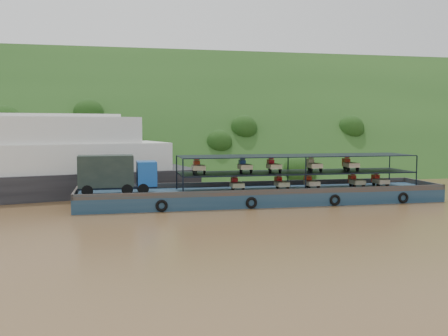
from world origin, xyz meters
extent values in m
plane|color=brown|center=(0.00, 0.00, 0.00)|extent=(160.00, 160.00, 0.00)
cube|color=#1C3C16|center=(0.00, 36.00, 0.00)|extent=(140.00, 39.60, 39.60)
cube|color=#15314B|center=(1.27, 0.63, 0.60)|extent=(35.00, 7.00, 1.20)
cube|color=#592D19|center=(1.27, 4.03, 1.45)|extent=(35.00, 0.20, 0.50)
cube|color=#592D19|center=(1.27, -2.77, 1.45)|extent=(35.00, 0.20, 0.50)
cube|color=#592D19|center=(18.67, 0.63, 1.45)|extent=(0.20, 7.00, 0.50)
cube|color=#592D19|center=(-16.13, 0.63, 1.45)|extent=(0.20, 7.00, 0.50)
torus|color=black|center=(-8.73, -2.92, 0.55)|extent=(1.06, 0.26, 1.06)
torus|color=black|center=(-0.73, -2.92, 0.55)|extent=(1.06, 0.26, 1.06)
torus|color=black|center=(7.27, -2.92, 0.55)|extent=(1.06, 0.26, 1.06)
torus|color=black|center=(14.27, -2.92, 0.55)|extent=(1.06, 0.26, 1.06)
cylinder|color=black|center=(-15.04, -0.51, 1.71)|extent=(1.03, 0.39, 1.02)
cylinder|color=black|center=(-15.10, 1.63, 1.71)|extent=(1.03, 0.39, 1.02)
cylinder|color=black|center=(-11.59, -0.40, 1.71)|extent=(1.03, 0.39, 1.02)
cylinder|color=black|center=(-11.65, 1.73, 1.71)|extent=(1.03, 0.39, 1.02)
cylinder|color=black|center=(-10.17, -0.35, 1.71)|extent=(1.03, 0.39, 1.02)
cylinder|color=black|center=(-10.23, 1.78, 1.71)|extent=(1.03, 0.39, 1.02)
cube|color=black|center=(-12.43, 0.64, 1.86)|extent=(6.97, 2.45, 0.20)
cube|color=#174C9E|center=(-9.79, 0.73, 3.03)|extent=(1.80, 2.49, 2.23)
cube|color=black|center=(-8.93, 0.75, 3.43)|extent=(0.12, 2.03, 0.91)
cube|color=black|center=(-13.45, 0.61, 3.33)|extent=(4.95, 2.59, 2.84)
cube|color=black|center=(4.77, 0.63, 2.86)|extent=(23.00, 5.00, 0.12)
cube|color=black|center=(4.77, 0.63, 4.50)|extent=(23.00, 5.00, 0.08)
cylinder|color=black|center=(-6.73, -1.87, 2.85)|extent=(0.12, 0.12, 3.30)
cylinder|color=black|center=(-6.73, 3.13, 2.85)|extent=(0.12, 0.12, 3.30)
cylinder|color=black|center=(4.77, -1.87, 2.85)|extent=(0.12, 0.12, 3.30)
cylinder|color=black|center=(4.77, 3.13, 2.85)|extent=(0.12, 0.12, 3.30)
cylinder|color=black|center=(16.27, -1.87, 2.85)|extent=(0.12, 0.12, 3.30)
cylinder|color=black|center=(16.27, 3.13, 2.85)|extent=(0.12, 0.12, 3.30)
cylinder|color=black|center=(-1.32, 1.68, 1.46)|extent=(0.12, 0.52, 0.52)
cylinder|color=black|center=(-1.82, -0.12, 1.46)|extent=(0.14, 0.52, 0.52)
cylinder|color=black|center=(-0.82, -0.12, 1.46)|extent=(0.14, 0.52, 0.52)
cube|color=beige|center=(-1.32, 0.23, 1.80)|extent=(1.15, 1.50, 0.44)
cube|color=#BB0C12|center=(-1.32, 1.38, 1.98)|extent=(0.55, 0.80, 0.80)
cube|color=#BB0C12|center=(-1.32, 1.18, 2.48)|extent=(0.50, 0.10, 0.10)
cylinder|color=black|center=(3.14, 1.68, 1.46)|extent=(0.12, 0.52, 0.52)
cylinder|color=black|center=(2.64, -0.12, 1.46)|extent=(0.14, 0.52, 0.52)
cylinder|color=black|center=(3.64, -0.12, 1.46)|extent=(0.14, 0.52, 0.52)
cube|color=beige|center=(3.14, 0.23, 1.80)|extent=(1.15, 1.50, 0.44)
cube|color=red|center=(3.14, 1.38, 1.98)|extent=(0.55, 0.80, 0.80)
cube|color=red|center=(3.14, 1.18, 2.48)|extent=(0.50, 0.10, 0.10)
cylinder|color=black|center=(6.26, 1.68, 1.46)|extent=(0.12, 0.52, 0.52)
cylinder|color=black|center=(5.76, -0.12, 1.46)|extent=(0.14, 0.52, 0.52)
cylinder|color=black|center=(6.76, -0.12, 1.46)|extent=(0.14, 0.52, 0.52)
cube|color=beige|center=(6.26, 0.23, 1.80)|extent=(1.15, 1.50, 0.44)
cube|color=red|center=(6.26, 1.38, 1.98)|extent=(0.55, 0.80, 0.80)
cube|color=red|center=(6.26, 1.18, 2.48)|extent=(0.50, 0.10, 0.10)
cylinder|color=black|center=(11.06, 1.68, 1.46)|extent=(0.12, 0.52, 0.52)
cylinder|color=black|center=(10.56, -0.12, 1.46)|extent=(0.14, 0.52, 0.52)
cylinder|color=black|center=(11.56, -0.12, 1.46)|extent=(0.14, 0.52, 0.52)
cube|color=tan|center=(11.06, 0.23, 1.80)|extent=(1.15, 1.50, 0.44)
cube|color=#B81A0C|center=(11.06, 1.38, 1.98)|extent=(0.55, 0.80, 0.80)
cube|color=#B81A0C|center=(11.06, 1.18, 2.48)|extent=(0.50, 0.10, 0.10)
cylinder|color=black|center=(13.68, 1.68, 1.46)|extent=(0.12, 0.52, 0.52)
cylinder|color=black|center=(13.18, -0.12, 1.46)|extent=(0.14, 0.52, 0.52)
cylinder|color=black|center=(14.18, -0.12, 1.46)|extent=(0.14, 0.52, 0.52)
cube|color=beige|center=(13.68, 0.23, 1.80)|extent=(1.15, 1.50, 0.44)
cube|color=red|center=(13.68, 1.38, 1.98)|extent=(0.55, 0.80, 0.80)
cube|color=red|center=(13.68, 1.18, 2.48)|extent=(0.50, 0.10, 0.10)
cylinder|color=black|center=(-5.02, 1.68, 3.18)|extent=(0.12, 0.52, 0.52)
cylinder|color=black|center=(-5.52, -0.12, 3.18)|extent=(0.14, 0.52, 0.52)
cylinder|color=black|center=(-4.52, -0.12, 3.18)|extent=(0.14, 0.52, 0.52)
cube|color=#BEB486|center=(-5.02, 0.23, 3.52)|extent=(1.15, 1.50, 0.44)
cube|color=#B22A0B|center=(-5.02, 1.38, 3.70)|extent=(0.55, 0.80, 0.80)
cube|color=#B22A0B|center=(-5.02, 1.18, 4.20)|extent=(0.50, 0.10, 0.10)
cylinder|color=black|center=(-0.54, 1.68, 3.18)|extent=(0.12, 0.52, 0.52)
cylinder|color=black|center=(-1.04, -0.12, 3.18)|extent=(0.14, 0.52, 0.52)
cylinder|color=black|center=(-0.04, -0.12, 3.18)|extent=(0.14, 0.52, 0.52)
cube|color=beige|center=(-0.54, 0.23, 3.52)|extent=(1.15, 1.50, 0.44)
cube|color=navy|center=(-0.54, 1.38, 3.70)|extent=(0.55, 0.80, 0.80)
cube|color=navy|center=(-0.54, 1.18, 4.20)|extent=(0.50, 0.10, 0.10)
cylinder|color=black|center=(2.34, 1.68, 3.18)|extent=(0.12, 0.52, 0.52)
cylinder|color=black|center=(1.84, -0.12, 3.18)|extent=(0.14, 0.52, 0.52)
cylinder|color=black|center=(2.84, -0.12, 3.18)|extent=(0.14, 0.52, 0.52)
cube|color=beige|center=(2.34, 0.23, 3.52)|extent=(1.15, 1.50, 0.44)
cube|color=red|center=(2.34, 1.38, 3.70)|extent=(0.55, 0.80, 0.80)
cube|color=red|center=(2.34, 1.18, 4.20)|extent=(0.50, 0.10, 0.10)
cylinder|color=black|center=(6.49, 1.68, 3.18)|extent=(0.12, 0.52, 0.52)
cylinder|color=black|center=(5.99, -0.12, 3.18)|extent=(0.14, 0.52, 0.52)
cylinder|color=black|center=(6.99, -0.12, 3.18)|extent=(0.14, 0.52, 0.52)
cube|color=beige|center=(6.49, 0.23, 3.52)|extent=(1.15, 1.50, 0.44)
cube|color=beige|center=(6.49, 1.38, 3.70)|extent=(0.55, 0.80, 0.80)
cube|color=beige|center=(6.49, 1.18, 4.20)|extent=(0.50, 0.10, 0.10)
cylinder|color=black|center=(10.37, 1.68, 3.18)|extent=(0.12, 0.52, 0.52)
cylinder|color=black|center=(9.87, -0.12, 3.18)|extent=(0.14, 0.52, 0.52)
cylinder|color=black|center=(10.87, -0.12, 3.18)|extent=(0.14, 0.52, 0.52)
cube|color=beige|center=(10.37, 0.23, 3.52)|extent=(1.15, 1.50, 0.44)
cube|color=#B2240B|center=(10.37, 1.38, 3.70)|extent=(0.55, 0.80, 0.80)
cube|color=#B2240B|center=(10.37, 1.18, 4.20)|extent=(0.50, 0.10, 0.10)
camera|label=1|loc=(-12.20, -45.55, 7.41)|focal=40.00mm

